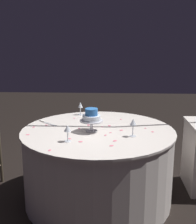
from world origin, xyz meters
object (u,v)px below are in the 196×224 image
Objects in this scene: wine_glass_2 at (80,106)px; cake_knife at (47,123)px; wine_glass_0 at (133,123)px; tiered_cake at (91,117)px; main_table at (98,165)px; wine_glass_1 at (68,129)px; decorative_arch at (99,45)px.

wine_glass_2 reaches higher than cake_knife.
wine_glass_2 is (-0.55, 0.76, -0.02)m from wine_glass_0.
cake_knife is at bearing 152.22° from tiered_cake.
main_table is 0.68m from cake_knife.
wine_glass_0 is 1.10× the size of wine_glass_1.
tiered_cake is at bearing -27.78° from cake_knife.
wine_glass_0 is 0.95m from cake_knife.
tiered_cake is at bearing 160.88° from wine_glass_0.
wine_glass_2 is at bearing 105.33° from tiered_cake.
wine_glass_0 reaches higher than cake_knife.
wine_glass_1 is 0.64× the size of cake_knife.
wine_glass_1 is at bearing -121.60° from tiered_cake.
decorative_arch is 9.96× the size of cake_knife.
wine_glass_2 is (0.01, 0.92, -0.01)m from wine_glass_1.
main_table is at bearing -20.61° from cake_knife.
wine_glass_0 reaches higher than wine_glass_1.
decorative_arch is 0.98m from wine_glass_1.
tiered_cake is (-0.06, -0.36, -0.66)m from decorative_arch.
tiered_cake is 1.52× the size of wine_glass_2.
wine_glass_0 is at bearing -24.09° from cake_knife.
tiered_cake reaches higher than cake_knife.
tiered_cake is 1.50× the size of wine_glass_1.
decorative_arch is 0.89m from wine_glass_0.
tiered_cake is at bearing -139.54° from main_table.
main_table is 6.69× the size of tiered_cake.
wine_glass_0 is 1.12× the size of wine_glass_2.
main_table is 9.09× the size of wine_glass_0.
main_table is (0.00, -0.31, -1.16)m from decorative_arch.
decorative_arch is at bearing 90.19° from main_table.
wine_glass_2 is at bearing 130.50° from decorative_arch.
wine_glass_1 is 0.92m from wine_glass_2.
decorative_arch is 14.22× the size of wine_glass_0.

